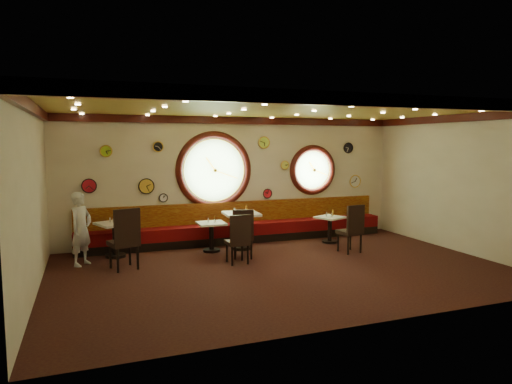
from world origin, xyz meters
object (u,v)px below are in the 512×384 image
Objects in this scene: condiment_b_bottle at (215,219)px; condiment_d_bottle at (332,213)px; condiment_b_salt at (208,220)px; condiment_d_salt at (326,214)px; table_c at (241,226)px; condiment_c_pepper at (245,211)px; condiment_b_pepper at (215,221)px; chair_c at (243,230)px; condiment_a_pepper at (113,220)px; condiment_d_pepper at (332,215)px; table_d at (330,226)px; chair_a at (125,235)px; condiment_a_bottle at (119,218)px; chair_b at (239,236)px; chair_d at (353,226)px; condiment_c_bottle at (246,209)px; table_b at (211,233)px; table_a at (115,235)px; condiment_c_salt at (234,210)px; waiter at (81,229)px; condiment_a_salt at (110,220)px.

condiment_d_bottle is at bearing -1.52° from condiment_b_bottle.
condiment_b_bottle is (0.17, 0.03, 0.02)m from condiment_b_salt.
condiment_d_salt is at bearing -2.35° from condiment_b_bottle.
condiment_c_pepper reaches higher than table_c.
condiment_b_salt is 1.16× the size of condiment_b_pepper.
chair_c is 4.68× the size of condiment_b_bottle.
condiment_a_pepper is (-2.66, 1.13, 0.20)m from chair_c.
table_d is at bearing 92.84° from condiment_d_pepper.
condiment_c_pepper is (0.05, -0.09, 0.37)m from table_c.
chair_a is 5.29m from condiment_d_bottle.
condiment_a_bottle is at bearing 175.50° from condiment_d_salt.
condiment_b_pepper is at bearing 6.27° from chair_a.
condiment_b_bottle is (-0.15, 1.35, 0.16)m from chair_b.
condiment_c_pepper is at bearing 64.25° from chair_b.
condiment_b_pepper is (-2.94, 0.01, 0.01)m from condiment_d_salt.
chair_d reaches higher than condiment_b_salt.
chair_b is 2.88m from condiment_a_pepper.
condiment_d_bottle is (2.32, -0.07, -0.21)m from condiment_c_bottle.
chair_a is 5.15m from condiment_d_pepper.
chair_c is 7.03× the size of condiment_c_pepper.
condiment_b_salt is at bearing 163.40° from table_b.
chair_b is 3.78× the size of condiment_c_bottle.
table_b is 7.68× the size of condiment_b_pepper.
chair_b is at bearing -158.73° from condiment_d_pepper.
chair_d is (5.16, -1.53, 0.15)m from table_a.
condiment_d_pepper is 0.76× the size of condiment_b_bottle.
condiment_c_bottle reaches higher than condiment_d_pepper.
table_d is 2.35m from condiment_c_pepper.
condiment_d_pepper is 0.64× the size of condiment_c_bottle.
condiment_c_salt is (0.60, 0.09, 0.50)m from table_b.
chair_d is 0.45× the size of waiter.
condiment_c_bottle is (0.14, 0.03, 0.41)m from table_c.
condiment_d_pepper is (2.49, -0.28, -0.21)m from condiment_c_salt.
chair_b is at bearing -156.78° from condiment_d_bottle.
condiment_a_salt is 0.97× the size of condiment_d_salt.
condiment_c_salt is at bearing 175.24° from table_d.
condiment_c_pepper reaches higher than condiment_a_salt.
chair_b is 1.36m from condiment_b_salt.
table_d is 4.62× the size of condiment_a_bottle.
condiment_c_bottle is at bearing 1.86° from chair_a.
chair_d is 5.41m from condiment_a_pepper.
chair_d reaches higher than condiment_d_pepper.
condiment_a_salt is at bearing 172.52° from condiment_b_salt.
table_c reaches higher than condiment_a_pepper.
condiment_d_pepper is (3.02, -0.14, -0.01)m from condiment_b_pepper.
condiment_a_salt is (-5.25, 1.59, 0.19)m from chair_d.
condiment_c_salt is (-2.42, 1.37, 0.29)m from chair_d.
table_b is at bearing -179.55° from table_c.
condiment_d_salt is at bearing -2.82° from condiment_c_bottle.
chair_b is at bearing -32.73° from condiment_a_pepper.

